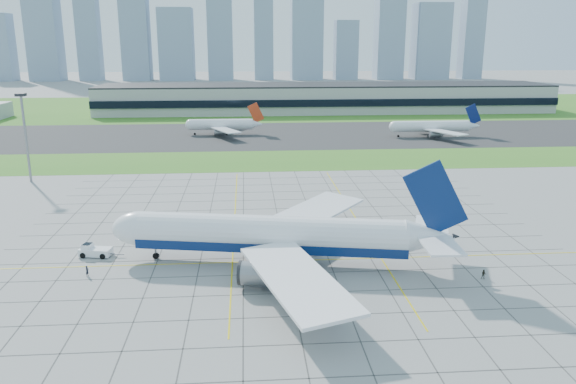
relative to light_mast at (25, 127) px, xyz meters
name	(u,v)px	position (x,y,z in m)	size (l,w,h in m)	color
ground	(285,257)	(70.00, -65.00, -16.18)	(1400.00, 1400.00, 0.00)	gray
grass_median	(267,160)	(70.00, 25.00, -16.16)	(700.00, 35.00, 0.04)	#367220
asphalt_taxiway	(262,135)	(70.00, 80.00, -16.15)	(700.00, 75.00, 0.04)	#383838
grass_far	(256,107)	(70.00, 190.00, -16.16)	(700.00, 145.00, 0.04)	#367220
apron_markings	(284,237)	(70.43, -53.91, -16.17)	(120.00, 130.00, 0.03)	#474744
terminal	(325,98)	(110.00, 164.87, -8.29)	(260.00, 43.00, 15.80)	#B7B7B2
light_mast	(25,127)	(0.00, 0.00, 0.00)	(2.50, 2.50, 25.60)	gray
city_skyline	(242,23)	(61.29, 455.00, 42.91)	(523.00, 32.40, 160.00)	#879CB1
airliner	(273,235)	(67.51, -68.23, -10.64)	(63.81, 64.07, 20.26)	white
pushback_tug	(94,251)	(33.64, -61.74, -15.12)	(8.72, 3.91, 2.40)	white
crew_near	(87,271)	(34.90, -71.43, -15.23)	(0.69, 0.45, 1.90)	black
crew_far	(484,274)	(103.37, -77.78, -15.35)	(0.81, 0.63, 1.67)	black
distant_jet_1	(223,124)	(53.10, 82.78, -11.70)	(32.22, 42.66, 14.08)	white
distant_jet_2	(433,126)	(143.32, 70.22, -11.70)	(37.90, 42.66, 14.08)	white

